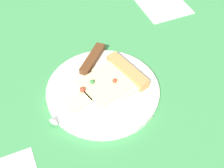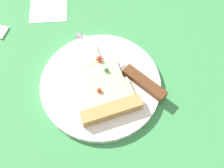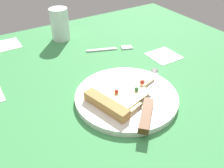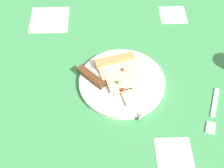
% 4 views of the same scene
% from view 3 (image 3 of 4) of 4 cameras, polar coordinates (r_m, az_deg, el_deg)
% --- Properties ---
extents(ground_plane, '(1.27, 1.27, 0.03)m').
position_cam_3_polar(ground_plane, '(0.53, 0.15, -12.56)').
color(ground_plane, '#3D8C4C').
rests_on(ground_plane, ground).
extents(plate, '(0.25, 0.25, 0.01)m').
position_cam_3_polar(plate, '(0.60, 3.35, -3.00)').
color(plate, white).
rests_on(plate, ground_plane).
extents(pizza_slice, '(0.19, 0.13, 0.02)m').
position_cam_3_polar(pizza_slice, '(0.57, 1.72, -3.01)').
color(pizza_slice, beige).
rests_on(pizza_slice, plate).
extents(knife, '(0.19, 0.18, 0.02)m').
position_cam_3_polar(knife, '(0.57, 8.53, -4.24)').
color(knife, silver).
rests_on(knife, plate).
extents(drinking_glass, '(0.06, 0.06, 0.11)m').
position_cam_3_polar(drinking_glass, '(0.89, -12.05, 13.43)').
color(drinking_glass, white).
rests_on(drinking_glass, ground_plane).
extents(fork, '(0.15, 0.07, 0.01)m').
position_cam_3_polar(fork, '(0.82, 0.04, 8.33)').
color(fork, silver).
rests_on(fork, ground_plane).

